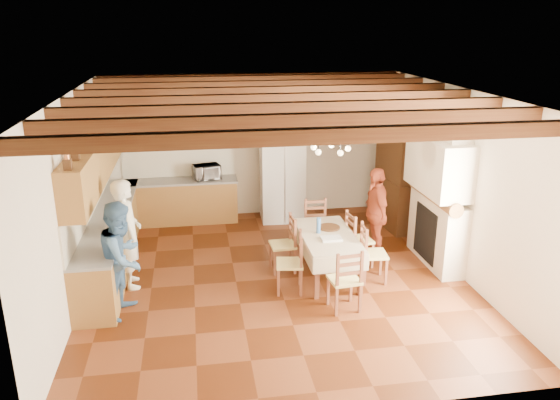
# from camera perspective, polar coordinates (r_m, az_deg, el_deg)

# --- Properties ---
(floor) EXTENTS (6.00, 6.50, 0.02)m
(floor) POSITION_cam_1_polar(r_m,az_deg,el_deg) (8.98, -0.33, -8.29)
(floor) COLOR #471D09
(floor) RESTS_ON ground
(ceiling) EXTENTS (6.00, 6.50, 0.02)m
(ceiling) POSITION_cam_1_polar(r_m,az_deg,el_deg) (8.09, -0.37, 11.21)
(ceiling) COLOR silver
(ceiling) RESTS_ON ground
(wall_back) EXTENTS (6.00, 0.02, 3.00)m
(wall_back) POSITION_cam_1_polar(r_m,az_deg,el_deg) (11.54, -2.86, 5.73)
(wall_back) COLOR beige
(wall_back) RESTS_ON ground
(wall_front) EXTENTS (6.00, 0.02, 3.00)m
(wall_front) POSITION_cam_1_polar(r_m,az_deg,el_deg) (5.45, 5.04, -9.22)
(wall_front) COLOR beige
(wall_front) RESTS_ON ground
(wall_left) EXTENTS (0.02, 6.50, 3.00)m
(wall_left) POSITION_cam_1_polar(r_m,az_deg,el_deg) (8.51, -20.81, -0.09)
(wall_left) COLOR beige
(wall_left) RESTS_ON ground
(wall_right) EXTENTS (0.02, 6.50, 3.00)m
(wall_right) POSITION_cam_1_polar(r_m,az_deg,el_deg) (9.34, 18.23, 1.79)
(wall_right) COLOR beige
(wall_right) RESTS_ON ground
(ceiling_beams) EXTENTS (6.00, 6.30, 0.16)m
(ceiling_beams) POSITION_cam_1_polar(r_m,az_deg,el_deg) (8.10, -0.36, 10.51)
(ceiling_beams) COLOR #34140B
(ceiling_beams) RESTS_ON ground
(lower_cabinets_left) EXTENTS (0.60, 4.30, 0.86)m
(lower_cabinets_left) POSITION_cam_1_polar(r_m,az_deg,el_deg) (9.78, -17.20, -4.03)
(lower_cabinets_left) COLOR brown
(lower_cabinets_left) RESTS_ON ground
(lower_cabinets_back) EXTENTS (2.30, 0.60, 0.86)m
(lower_cabinets_back) POSITION_cam_1_polar(r_m,az_deg,el_deg) (11.46, -10.32, -0.20)
(lower_cabinets_back) COLOR brown
(lower_cabinets_back) RESTS_ON ground
(countertop_left) EXTENTS (0.62, 4.30, 0.04)m
(countertop_left) POSITION_cam_1_polar(r_m,az_deg,el_deg) (9.62, -17.44, -1.55)
(countertop_left) COLOR slate
(countertop_left) RESTS_ON lower_cabinets_left
(countertop_back) EXTENTS (2.34, 0.62, 0.04)m
(countertop_back) POSITION_cam_1_polar(r_m,az_deg,el_deg) (11.33, -10.45, 1.96)
(countertop_back) COLOR slate
(countertop_back) RESTS_ON lower_cabinets_back
(backsplash_left) EXTENTS (0.03, 4.30, 0.60)m
(backsplash_left) POSITION_cam_1_polar(r_m,az_deg,el_deg) (9.57, -19.31, 0.18)
(backsplash_left) COLOR white
(backsplash_left) RESTS_ON ground
(backsplash_back) EXTENTS (2.30, 0.03, 0.60)m
(backsplash_back) POSITION_cam_1_polar(r_m,az_deg,el_deg) (11.52, -10.53, 3.88)
(backsplash_back) COLOR white
(backsplash_back) RESTS_ON ground
(upper_cabinets) EXTENTS (0.35, 4.20, 0.70)m
(upper_cabinets) POSITION_cam_1_polar(r_m,az_deg,el_deg) (9.37, -18.76, 4.01)
(upper_cabinets) COLOR brown
(upper_cabinets) RESTS_ON ground
(fireplace) EXTENTS (0.56, 1.60, 2.80)m
(fireplace) POSITION_cam_1_polar(r_m,az_deg,el_deg) (9.41, 16.05, 1.48)
(fireplace) COLOR beige
(fireplace) RESTS_ON ground
(wall_picture) EXTENTS (0.34, 0.03, 0.42)m
(wall_picture) POSITION_cam_1_polar(r_m,az_deg,el_deg) (11.71, 4.75, 7.62)
(wall_picture) COLOR black
(wall_picture) RESTS_ON ground
(refrigerator) EXTENTS (0.91, 0.76, 1.76)m
(refrigerator) POSITION_cam_1_polar(r_m,az_deg,el_deg) (11.31, 0.23, 2.25)
(refrigerator) COLOR silver
(refrigerator) RESTS_ON floor
(hutch) EXTENTS (0.63, 1.29, 2.27)m
(hutch) POSITION_cam_1_polar(r_m,az_deg,el_deg) (11.08, 12.23, 2.85)
(hutch) COLOR #341F0A
(hutch) RESTS_ON floor
(dining_table) EXTENTS (0.85, 1.65, 0.73)m
(dining_table) POSITION_cam_1_polar(r_m,az_deg,el_deg) (8.86, 5.00, -4.10)
(dining_table) COLOR beige
(dining_table) RESTS_ON floor
(chandelier) EXTENTS (0.47, 0.47, 0.03)m
(chandelier) POSITION_cam_1_polar(r_m,az_deg,el_deg) (8.38, 5.30, 6.11)
(chandelier) COLOR black
(chandelier) RESTS_ON ground
(chair_left_near) EXTENTS (0.46, 0.48, 0.96)m
(chair_left_near) POSITION_cam_1_polar(r_m,az_deg,el_deg) (8.41, 1.01, -6.53)
(chair_left_near) COLOR brown
(chair_left_near) RESTS_ON floor
(chair_left_far) EXTENTS (0.42, 0.44, 0.96)m
(chair_left_far) POSITION_cam_1_polar(r_m,az_deg,el_deg) (9.07, 0.28, -4.59)
(chair_left_far) COLOR brown
(chair_left_far) RESTS_ON floor
(chair_right_near) EXTENTS (0.44, 0.46, 0.96)m
(chair_right_near) POSITION_cam_1_polar(r_m,az_deg,el_deg) (8.85, 9.77, -5.47)
(chair_right_near) COLOR brown
(chair_right_near) RESTS_ON floor
(chair_right_far) EXTENTS (0.45, 0.47, 0.96)m
(chair_right_far) POSITION_cam_1_polar(r_m,az_deg,el_deg) (9.37, 8.28, -4.03)
(chair_right_far) COLOR brown
(chair_right_far) RESTS_ON floor
(chair_end_near) EXTENTS (0.46, 0.44, 0.96)m
(chair_end_near) POSITION_cam_1_polar(r_m,az_deg,el_deg) (7.96, 6.75, -8.16)
(chair_end_near) COLOR brown
(chair_end_near) RESTS_ON floor
(chair_end_far) EXTENTS (0.43, 0.41, 0.96)m
(chair_end_far) POSITION_cam_1_polar(r_m,az_deg,el_deg) (9.81, 3.88, -2.82)
(chair_end_far) COLOR brown
(chair_end_far) RESTS_ON floor
(person_man) EXTENTS (0.54, 0.71, 1.75)m
(person_man) POSITION_cam_1_polar(r_m,az_deg,el_deg) (8.75, -15.62, -3.41)
(person_man) COLOR white
(person_man) RESTS_ON floor
(person_woman_blue) EXTENTS (0.87, 0.97, 1.67)m
(person_woman_blue) POSITION_cam_1_polar(r_m,az_deg,el_deg) (8.00, -16.13, -5.87)
(person_woman_blue) COLOR teal
(person_woman_blue) RESTS_ON floor
(person_woman_red) EXTENTS (0.41, 0.95, 1.61)m
(person_woman_red) POSITION_cam_1_polar(r_m,az_deg,el_deg) (9.70, 9.94, -1.27)
(person_woman_red) COLOR #A13D23
(person_woman_red) RESTS_ON floor
(microwave) EXTENTS (0.60, 0.48, 0.29)m
(microwave) POSITION_cam_1_polar(r_m,az_deg,el_deg) (11.28, -7.67, 2.92)
(microwave) COLOR silver
(microwave) RESTS_ON countertop_back
(fridge_vase) EXTENTS (0.27, 0.27, 0.27)m
(fridge_vase) POSITION_cam_1_polar(r_m,az_deg,el_deg) (11.09, 0.81, 7.32)
(fridge_vase) COLOR #341F0A
(fridge_vase) RESTS_ON refrigerator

